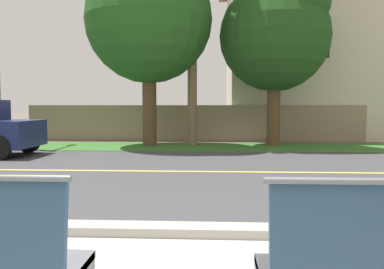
{
  "coord_description": "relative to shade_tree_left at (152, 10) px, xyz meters",
  "views": [
    {
      "loc": [
        0.25,
        -1.87,
        1.38
      ],
      "look_at": [
        -0.03,
        3.43,
        1.0
      ],
      "focal_mm": 38.02,
      "sensor_mm": 36.0,
      "label": 1
    }
  ],
  "objects": [
    {
      "name": "ground_plane",
      "position": [
        1.82,
        -3.88,
        -4.59
      ],
      "size": [
        140.0,
        140.0,
        0.0
      ],
      "primitive_type": "plane",
      "color": "#665B4C"
    },
    {
      "name": "curb_edge",
      "position": [
        1.82,
        -9.53,
        -4.53
      ],
      "size": [
        44.0,
        0.3,
        0.11
      ],
      "primitive_type": "cube",
      "color": "#ADA89E",
      "rests_on": "ground_plane"
    },
    {
      "name": "street_asphalt",
      "position": [
        1.82,
        -5.38,
        -4.58
      ],
      "size": [
        52.0,
        8.0,
        0.01
      ],
      "primitive_type": "cube",
      "color": "#424247",
      "rests_on": "ground_plane"
    },
    {
      "name": "road_centre_line",
      "position": [
        1.82,
        -5.38,
        -4.58
      ],
      "size": [
        48.0,
        0.14,
        0.01
      ],
      "primitive_type": "cube",
      "color": "#E0CC4C",
      "rests_on": "ground_plane"
    },
    {
      "name": "far_verge_grass",
      "position": [
        1.82,
        -0.28,
        -4.58
      ],
      "size": [
        48.0,
        2.8,
        0.02
      ],
      "primitive_type": "cube",
      "color": "#38702D",
      "rests_on": "ground_plane"
    },
    {
      "name": "shade_tree_left",
      "position": [
        0.0,
        0.0,
        0.0
      ],
      "size": [
        4.28,
        4.28,
        7.06
      ],
      "color": "brown",
      "rests_on": "ground_plane"
    },
    {
      "name": "shade_tree_centre",
      "position": [
        4.23,
        0.28,
        -0.58
      ],
      "size": [
        3.74,
        3.74,
        6.17
      ],
      "color": "brown",
      "rests_on": "ground_plane"
    },
    {
      "name": "garden_wall",
      "position": [
        1.31,
        2.03,
        -3.89
      ],
      "size": [
        13.0,
        0.36,
        1.4
      ],
      "primitive_type": "cube",
      "color": "gray",
      "rests_on": "ground_plane"
    },
    {
      "name": "house_across_street",
      "position": [
        8.4,
        5.23,
        -0.76
      ],
      "size": [
        12.19,
        6.91,
        7.57
      ],
      "color": "beige",
      "rests_on": "ground_plane"
    }
  ]
}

